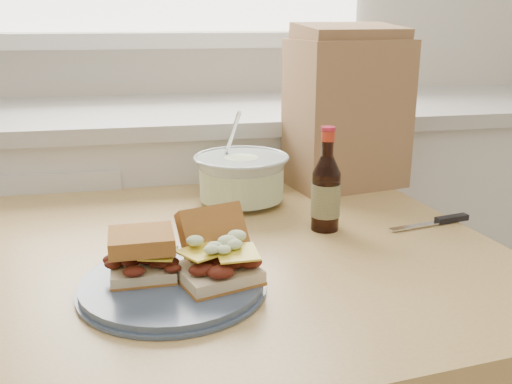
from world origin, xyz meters
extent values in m
cube|color=silver|center=(0.00, 1.70, 0.45)|extent=(2.40, 0.60, 0.90)
cube|color=beige|center=(0.00, 1.70, 0.92)|extent=(2.50, 0.64, 0.04)
cube|color=tan|center=(0.00, 0.98, 0.76)|extent=(1.03, 1.03, 0.04)
cube|color=tan|center=(-0.46, 1.35, 0.37)|extent=(0.07, 0.07, 0.74)
cube|color=tan|center=(0.37, 1.44, 0.37)|extent=(0.07, 0.07, 0.74)
cylinder|color=#404F67|center=(-0.14, 0.81, 0.79)|extent=(0.29, 0.29, 0.02)
cube|color=beige|center=(-0.18, 0.83, 0.81)|extent=(0.10, 0.09, 0.02)
cube|color=yellow|center=(-0.18, 0.83, 0.84)|extent=(0.06, 0.06, 0.00)
cube|color=#A45D2B|center=(-0.18, 0.83, 0.86)|extent=(0.10, 0.09, 0.03)
cube|color=beige|center=(-0.07, 0.79, 0.81)|extent=(0.14, 0.14, 0.02)
cube|color=yellow|center=(-0.07, 0.79, 0.85)|extent=(0.09, 0.09, 0.00)
cube|color=#A45D2B|center=(-0.06, 0.86, 0.85)|extent=(0.13, 0.11, 0.10)
cone|color=#AFBCB7|center=(0.05, 1.22, 0.84)|extent=(0.21, 0.21, 0.11)
cylinder|color=#E9ECCF|center=(0.05, 1.22, 0.83)|extent=(0.19, 0.19, 0.07)
torus|color=#AFBCB7|center=(0.05, 1.22, 0.89)|extent=(0.22, 0.22, 0.01)
cylinder|color=silver|center=(0.03, 1.25, 0.93)|extent=(0.04, 0.09, 0.14)
cylinder|color=black|center=(0.18, 1.02, 0.84)|extent=(0.06, 0.06, 0.12)
cone|color=black|center=(0.18, 1.02, 0.92)|extent=(0.06, 0.06, 0.04)
cylinder|color=black|center=(0.18, 1.02, 0.96)|extent=(0.02, 0.02, 0.05)
cylinder|color=#B62D18|center=(0.18, 1.02, 0.97)|extent=(0.03, 0.03, 0.02)
cylinder|color=#B9223D|center=(0.18, 1.02, 0.99)|extent=(0.03, 0.03, 0.01)
cylinder|color=#31381C|center=(0.18, 1.02, 0.85)|extent=(0.06, 0.06, 0.07)
cube|color=silver|center=(0.37, 0.99, 0.79)|extent=(0.13, 0.04, 0.00)
cube|color=black|center=(0.46, 1.01, 0.79)|extent=(0.08, 0.03, 0.01)
cube|color=#A2724E|center=(0.34, 1.32, 0.96)|extent=(0.31, 0.23, 0.36)
camera|label=1|loc=(-0.17, -0.01, 1.19)|focal=40.00mm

